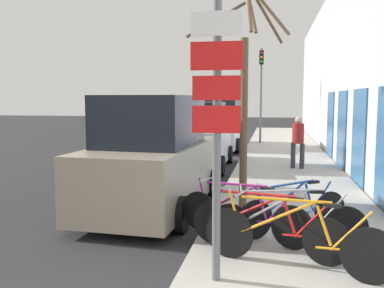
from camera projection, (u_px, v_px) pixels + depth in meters
The scene contains 15 objects.
ground_plane at pixel (204, 171), 13.51m from camera, with size 80.00×80.00×0.00m, color #28282B.
sidewalk_curb at pixel (285, 159), 15.76m from camera, with size 3.20×32.00×0.15m.
building_facade at pixel (338, 72), 15.04m from camera, with size 0.23×32.00×6.50m.
signpost at pixel (217, 123), 4.83m from camera, with size 0.59×0.12×3.23m.
bicycle_0 at pixel (294, 239), 5.29m from camera, with size 2.32×0.81×0.92m.
bicycle_1 at pixel (265, 227), 5.84m from camera, with size 2.15×0.87×0.86m.
bicycle_2 at pixel (287, 223), 6.04m from camera, with size 2.25×0.44×0.88m.
bicycle_3 at pixel (242, 215), 6.46m from camera, with size 2.03×0.93×0.87m.
bicycle_4 at pixel (294, 211), 6.74m from camera, with size 1.71×1.20×0.84m.
parked_car_0 at pixel (154, 159), 8.68m from camera, with size 2.25×4.55×2.34m.
parked_car_1 at pixel (196, 139), 13.89m from camera, with size 2.14×4.26×2.17m.
parked_car_2 at pixel (221, 125), 19.33m from camera, with size 2.01×4.82×2.36m.
pedestrian_near at pixel (298, 139), 13.02m from camera, with size 0.41×0.35×1.58m.
street_tree at pixel (245, 96), 8.23m from camera, with size 1.94×1.65×4.56m.
traffic_light at pixel (261, 83), 20.18m from camera, with size 0.20×0.30×4.50m.
Camera 1 is at (2.11, -1.98, 2.27)m, focal length 40.00 mm.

